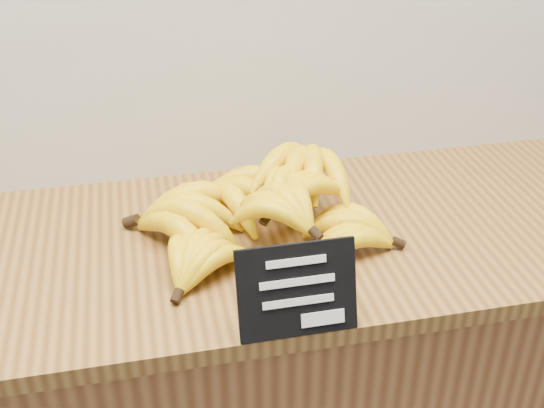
{
  "coord_description": "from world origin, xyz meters",
  "views": [
    {
      "loc": [
        -0.19,
        1.77,
        1.59
      ],
      "look_at": [
        0.01,
        2.7,
        1.02
      ],
      "focal_mm": 45.0,
      "sensor_mm": 36.0,
      "label": 1
    }
  ],
  "objects": [
    {
      "name": "counter_top",
      "position": [
        0.01,
        2.75,
        0.92
      ],
      "size": [
        1.43,
        0.54,
        0.03
      ],
      "primitive_type": "cube",
      "color": "brown",
      "rests_on": "counter"
    },
    {
      "name": "banana_pile",
      "position": [
        0.0,
        2.77,
        0.98
      ],
      "size": [
        0.45,
        0.4,
        0.12
      ],
      "color": "yellow",
      "rests_on": "counter_top"
    },
    {
      "name": "chalkboard_sign",
      "position": [
        0.0,
        2.5,
        1.0
      ],
      "size": [
        0.17,
        0.05,
        0.13
      ],
      "primitive_type": "cube",
      "rotation": [
        -0.3,
        0.0,
        0.0
      ],
      "color": "black",
      "rests_on": "counter_top"
    }
  ]
}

